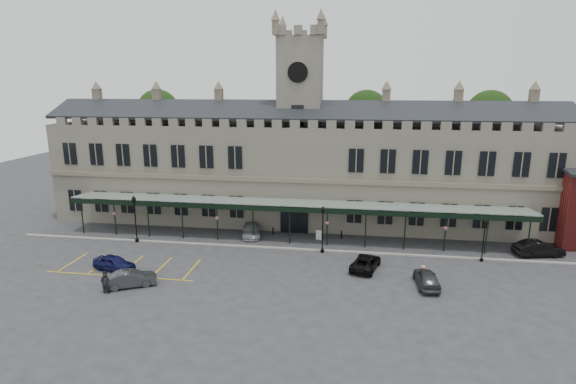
# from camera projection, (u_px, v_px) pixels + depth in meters

# --- Properties ---
(ground) EXTENTS (140.00, 140.00, 0.00)m
(ground) POSITION_uv_depth(u_px,v_px,m) (279.00, 270.00, 41.44)
(ground) COLOR #2E2E31
(station_building) EXTENTS (60.00, 10.36, 17.30)m
(station_building) POSITION_uv_depth(u_px,v_px,m) (300.00, 170.00, 55.22)
(station_building) COLOR #605C50
(station_building) RESTS_ON ground
(clock_tower) EXTENTS (5.60, 5.60, 24.80)m
(clock_tower) POSITION_uv_depth(u_px,v_px,m) (300.00, 115.00, 53.74)
(clock_tower) COLOR #605C50
(clock_tower) RESTS_ON ground
(canopy) EXTENTS (50.00, 4.10, 4.30)m
(canopy) POSITION_uv_depth(u_px,v_px,m) (290.00, 221.00, 48.05)
(canopy) COLOR #8C9E93
(canopy) RESTS_ON ground
(kerb) EXTENTS (60.00, 0.40, 0.12)m
(kerb) POSITION_uv_depth(u_px,v_px,m) (287.00, 248.00, 46.72)
(kerb) COLOR gray
(kerb) RESTS_ON ground
(parking_markings) EXTENTS (16.00, 6.00, 0.01)m
(parking_markings) POSITION_uv_depth(u_px,v_px,m) (129.00, 268.00, 41.99)
(parking_markings) COLOR gold
(parking_markings) RESTS_ON ground
(tree_behind_left) EXTENTS (6.00, 6.00, 16.00)m
(tree_behind_left) POSITION_uv_depth(u_px,v_px,m) (158.00, 111.00, 65.60)
(tree_behind_left) COLOR #332314
(tree_behind_left) RESTS_ON ground
(tree_behind_mid) EXTENTS (6.00, 6.00, 16.00)m
(tree_behind_mid) POSITION_uv_depth(u_px,v_px,m) (366.00, 113.00, 61.33)
(tree_behind_mid) COLOR #332314
(tree_behind_mid) RESTS_ON ground
(tree_behind_right) EXTENTS (6.00, 6.00, 16.00)m
(tree_behind_right) POSITION_uv_depth(u_px,v_px,m) (489.00, 115.00, 59.06)
(tree_behind_right) COLOR #332314
(tree_behind_right) RESTS_ON ground
(lamp_post_left) EXTENTS (0.49, 0.49, 5.21)m
(lamp_post_left) POSITION_uv_depth(u_px,v_px,m) (135.00, 215.00, 48.16)
(lamp_post_left) COLOR black
(lamp_post_left) RESTS_ON ground
(lamp_post_mid) EXTENTS (0.47, 0.47, 4.93)m
(lamp_post_mid) POSITION_uv_depth(u_px,v_px,m) (323.00, 225.00, 45.13)
(lamp_post_mid) COLOR black
(lamp_post_mid) RESTS_ON ground
(lamp_post_right) EXTENTS (0.41, 0.41, 4.36)m
(lamp_post_right) POSITION_uv_depth(u_px,v_px,m) (484.00, 236.00, 42.91)
(lamp_post_right) COLOR black
(lamp_post_right) RESTS_ON ground
(traffic_cone) EXTENTS (0.49, 0.49, 0.77)m
(traffic_cone) POSITION_uv_depth(u_px,v_px,m) (423.00, 268.00, 41.07)
(traffic_cone) COLOR #F54807
(traffic_cone) RESTS_ON ground
(sign_board) EXTENTS (0.62, 0.21, 1.08)m
(sign_board) POSITION_uv_depth(u_px,v_px,m) (319.00, 235.00, 49.41)
(sign_board) COLOR black
(sign_board) RESTS_ON ground
(bollard_left) EXTENTS (0.15, 0.15, 0.86)m
(bollard_left) POSITION_uv_depth(u_px,v_px,m) (273.00, 231.00, 51.17)
(bollard_left) COLOR black
(bollard_left) RESTS_ON ground
(bollard_right) EXTENTS (0.16, 0.16, 0.89)m
(bollard_right) POSITION_uv_depth(u_px,v_px,m) (341.00, 235.00, 49.84)
(bollard_right) COLOR black
(bollard_right) RESTS_ON ground
(car_left_a) EXTENTS (4.34, 2.56, 1.38)m
(car_left_a) POSITION_uv_depth(u_px,v_px,m) (114.00, 263.00, 41.32)
(car_left_a) COLOR #0D0F3C
(car_left_a) RESTS_ON ground
(car_left_b) EXTENTS (4.45, 3.24, 1.40)m
(car_left_b) POSITION_uv_depth(u_px,v_px,m) (131.00, 279.00, 37.98)
(car_left_b) COLOR #313338
(car_left_b) RESTS_ON ground
(car_taxi) EXTENTS (2.88, 4.99, 1.36)m
(car_taxi) POSITION_uv_depth(u_px,v_px,m) (251.00, 230.00, 50.72)
(car_taxi) COLOR #9D9FA4
(car_taxi) RESTS_ON ground
(car_van) EXTENTS (3.27, 4.95, 1.27)m
(car_van) POSITION_uv_depth(u_px,v_px,m) (366.00, 262.00, 41.60)
(car_van) COLOR black
(car_van) RESTS_ON ground
(car_right_a) EXTENTS (1.99, 4.37, 1.46)m
(car_right_a) POSITION_uv_depth(u_px,v_px,m) (427.00, 278.00, 37.97)
(car_right_a) COLOR #313338
(car_right_a) RESTS_ON ground
(car_right_b) EXTENTS (5.02, 2.60, 1.58)m
(car_right_b) POSITION_uv_depth(u_px,v_px,m) (539.00, 248.00, 44.70)
(car_right_b) COLOR black
(car_right_b) RESTS_ON ground
(person_a) EXTENTS (0.72, 0.57, 1.74)m
(person_a) POSITION_uv_depth(u_px,v_px,m) (106.00, 284.00, 36.65)
(person_a) COLOR black
(person_a) RESTS_ON ground
(person_b) EXTENTS (0.92, 0.73, 1.87)m
(person_b) POSITION_uv_depth(u_px,v_px,m) (105.00, 282.00, 36.84)
(person_b) COLOR black
(person_b) RESTS_ON ground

